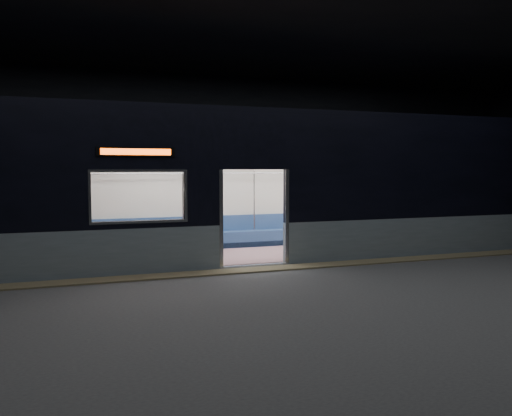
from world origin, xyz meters
TOP-DOWN VIEW (x-y plane):
  - station_floor at (0.00, 0.00)m, footprint 24.00×14.00m
  - station_envelope at (0.00, 0.00)m, footprint 24.00×14.00m
  - tactile_strip at (0.00, 0.55)m, footprint 22.80×0.50m
  - metro_car at (-0.00, 2.54)m, footprint 18.00×3.04m
  - passenger at (2.64, 3.55)m, footprint 0.41×0.66m
  - handbag at (2.63, 3.34)m, footprint 0.33×0.31m
  - transit_map at (4.34, 3.85)m, footprint 1.07×0.03m

SIDE VIEW (x-z plane):
  - station_floor at x=0.00m, z-range -0.01..0.00m
  - tactile_strip at x=0.00m, z-range 0.00..0.03m
  - handbag at x=2.63m, z-range 0.60..0.73m
  - passenger at x=2.64m, z-range 0.12..1.42m
  - transit_map at x=4.34m, z-range 1.15..1.84m
  - metro_car at x=0.00m, z-range 0.17..3.52m
  - station_envelope at x=0.00m, z-range 1.16..6.16m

